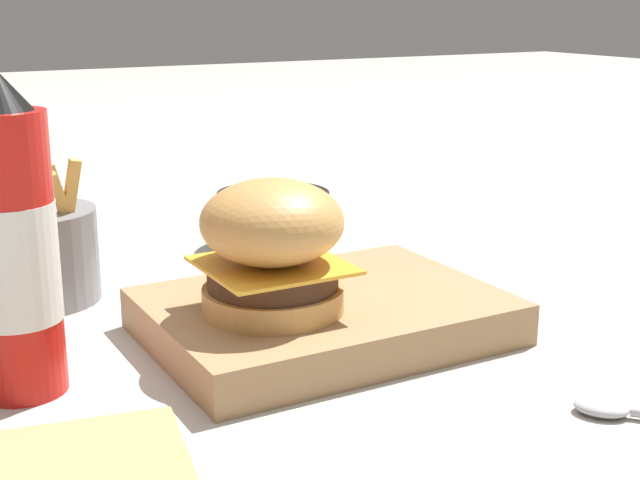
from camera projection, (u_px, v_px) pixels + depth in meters
The scene contains 9 objects.
ground_plane at pixel (344, 349), 0.73m from camera, with size 6.00×6.00×0.00m, color #B7B2A8.
serving_board at pixel (320, 317), 0.76m from camera, with size 0.29×0.21×0.04m.
burger at pixel (272, 246), 0.70m from camera, with size 0.11×0.11×0.11m.
ketchup_bottle at pixel (12, 250), 0.63m from camera, with size 0.06×0.06×0.24m.
fries_basket at pixel (36, 253), 0.84m from camera, with size 0.12×0.12×0.15m.
side_bowl at pixel (273, 218), 1.03m from camera, with size 0.13×0.13×0.06m.
spoon at pixel (637, 413), 0.61m from camera, with size 0.11×0.12×0.01m.
ketchup_puddle at pixel (367, 259), 0.98m from camera, with size 0.05×0.05×0.00m.
parchment_square at pixel (70, 474), 0.54m from camera, with size 0.17×0.17×0.00m.
Camera 1 is at (-0.35, -0.59, 0.28)m, focal length 50.00 mm.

